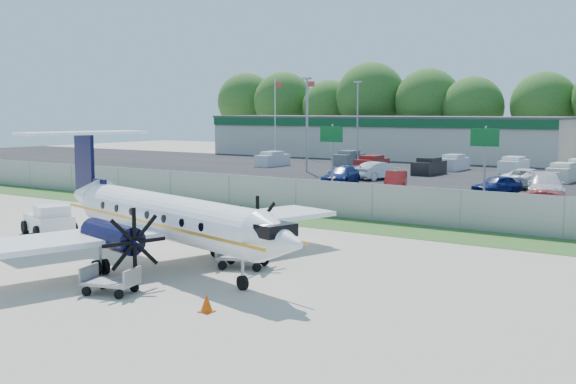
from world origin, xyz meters
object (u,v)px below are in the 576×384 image
Objects in this scene: aircraft at (164,216)px; baggage_cart_far at (244,256)px; baggage_cart_near at (110,281)px; pushback_tug at (50,221)px.

aircraft is 7.43× the size of baggage_cart_far.
baggage_cart_near is at bearing -101.44° from baggage_cart_far.
pushback_tug is 1.43× the size of baggage_cart_far.
pushback_tug is 12.05m from baggage_cart_far.
baggage_cart_near is at bearing -68.28° from aircraft.
pushback_tug is 12.42m from baggage_cart_near.
pushback_tug is at bearing 169.22° from aircraft.
pushback_tug is at bearing 151.57° from baggage_cart_near.
baggage_cart_far is (12.04, -0.36, -0.24)m from pushback_tug.
baggage_cart_near is 0.88× the size of baggage_cart_far.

